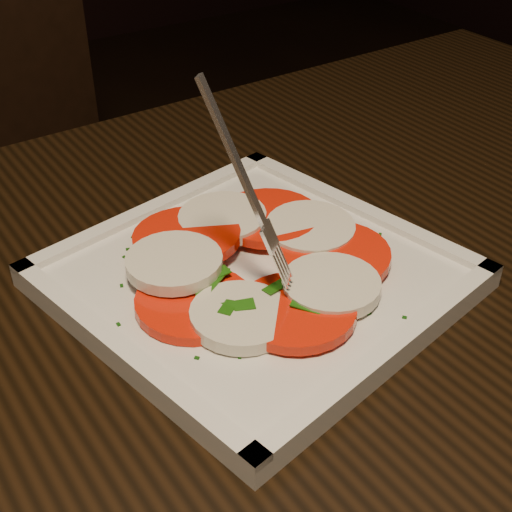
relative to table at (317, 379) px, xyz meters
The scene contains 5 objects.
table is the anchor object (origin of this frame).
chair 0.70m from the table, 96.00° to the left, with size 0.49×0.49×0.93m.
plate 0.12m from the table, 140.69° to the left, with size 0.28×0.28×0.01m, color silver.
caprese_salad 0.14m from the table, 140.81° to the left, with size 0.24×0.23×0.02m.
fork 0.22m from the table, 167.81° to the left, with size 0.03×0.07×0.15m, color white, non-canonical shape.
Camera 1 is at (-0.27, -0.21, 1.10)m, focal length 50.00 mm.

